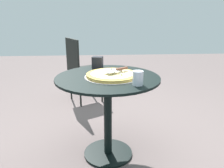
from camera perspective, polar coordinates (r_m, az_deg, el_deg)
name	(u,v)px	position (r m, az deg, el deg)	size (l,w,h in m)	color
ground_plane	(108,153)	(2.08, -1.00, -17.41)	(10.00, 10.00, 0.00)	#685B59
patio_table	(108,98)	(1.83, -1.09, -3.68)	(0.83, 0.83, 0.71)	black
pizza_on_tray	(112,75)	(1.75, 0.02, 2.30)	(0.43, 0.43, 0.05)	beige
pizza_server	(117,70)	(1.76, 1.27, 3.64)	(0.20, 0.15, 0.02)	silver
drinking_cup	(138,78)	(1.55, 6.65, 1.52)	(0.08, 0.08, 0.10)	silver
napkin_dispenser	(98,62)	(2.04, -3.73, 5.55)	(0.09, 0.08, 0.11)	black
patio_chair_far	(80,66)	(3.06, -8.12, 4.70)	(0.53, 0.53, 0.89)	black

